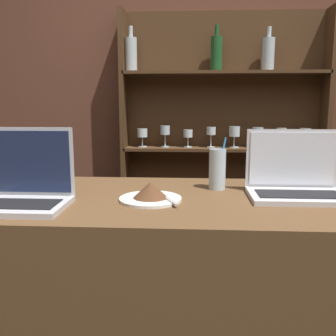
% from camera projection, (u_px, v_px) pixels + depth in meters
% --- Properties ---
extents(bar_counter, '(1.81, 0.68, 1.07)m').
position_uv_depth(bar_counter, '(214.00, 333.00, 1.43)').
color(bar_counter, brown).
rests_on(bar_counter, ground_plane).
extents(back_wall, '(7.00, 0.06, 2.70)m').
position_uv_depth(back_wall, '(205.00, 109.00, 2.57)').
color(back_wall, brown).
rests_on(back_wall, ground_plane).
extents(back_shelf, '(1.35, 0.18, 1.98)m').
position_uv_depth(back_shelf, '(221.00, 155.00, 2.54)').
color(back_shelf, '#472D19').
rests_on(back_shelf, ground_plane).
extents(laptop_near, '(0.29, 0.22, 0.25)m').
position_uv_depth(laptop_near, '(25.00, 188.00, 1.23)').
color(laptop_near, silver).
rests_on(laptop_near, bar_counter).
extents(laptop_far, '(0.34, 0.22, 0.24)m').
position_uv_depth(laptop_far, '(296.00, 182.00, 1.35)').
color(laptop_far, silver).
rests_on(laptop_far, bar_counter).
extents(cake_plate, '(0.22, 0.22, 0.07)m').
position_uv_depth(cake_plate, '(150.00, 193.00, 1.29)').
color(cake_plate, white).
rests_on(cake_plate, bar_counter).
extents(water_glass, '(0.07, 0.07, 0.20)m').
position_uv_depth(water_glass, '(217.00, 169.00, 1.46)').
color(water_glass, silver).
rests_on(water_glass, bar_counter).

